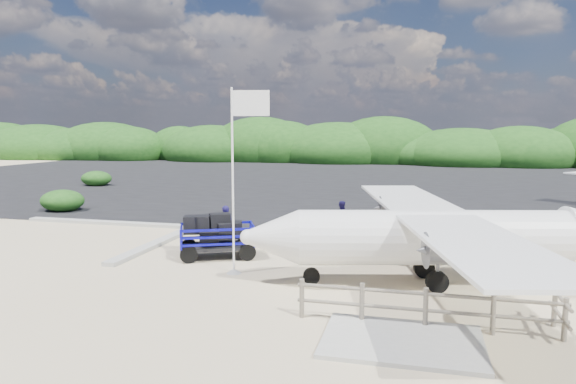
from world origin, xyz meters
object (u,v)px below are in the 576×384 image
aircraft_large (460,188)px  crew_b (341,217)px  baggage_cart (218,258)px  signboard (402,267)px  aircraft_small (254,177)px  crew_c (380,229)px  crew_a (226,227)px  flagpole (234,273)px

aircraft_large → crew_b: bearing=58.4°
baggage_cart → signboard: bearing=-21.5°
crew_b → aircraft_small: size_ratio=0.18×
baggage_cart → aircraft_large: size_ratio=0.20×
crew_c → aircraft_small: (-14.28, 28.02, -0.79)m
crew_b → aircraft_small: crew_b is taller
signboard → crew_a: bearing=-167.6°
baggage_cart → aircraft_large: aircraft_large is taller
flagpole → crew_c: size_ratio=3.82×
crew_b → aircraft_large: aircraft_large is taller
signboard → crew_a: size_ratio=0.86×
baggage_cart → aircraft_small: 32.01m
aircraft_large → baggage_cart: bearing=54.4°
crew_b → crew_c: size_ratio=0.95×
crew_b → aircraft_small: (-12.36, 25.44, -0.75)m
signboard → crew_a: crew_a is taller
crew_a → crew_b: size_ratio=1.14×
signboard → aircraft_small: 34.09m
flagpole → aircraft_large: 28.81m
flagpole → crew_b: flagpole is taller
baggage_cart → crew_b: 6.64m
signboard → aircraft_small: bearing=138.8°
aircraft_large → crew_a: bearing=52.6°
aircraft_large → flagpole: bearing=58.1°
baggage_cart → aircraft_large: (10.42, 25.56, 0.00)m
signboard → crew_c: bearing=132.2°
baggage_cart → crew_c: bearing=2.0°
flagpole → aircraft_large: flagpole is taller
aircraft_large → aircraft_small: size_ratio=1.80×
baggage_cart → flagpole: (1.28, -1.77, 0.00)m
crew_c → aircraft_small: size_ratio=0.19×
baggage_cart → crew_a: (-0.26, 1.52, 0.86)m
aircraft_large → signboard: bearing=68.0°
crew_b → aircraft_small: bearing=-67.5°
signboard → aircraft_large: size_ratio=0.10×
signboard → crew_b: size_ratio=0.98×
signboard → crew_b: 5.86m
signboard → aircraft_large: aircraft_large is taller
crew_c → aircraft_small: crew_c is taller
crew_a → aircraft_large: size_ratio=0.12×
crew_b → aircraft_large: (6.64, 20.16, -0.75)m
baggage_cart → crew_b: bearing=30.7°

